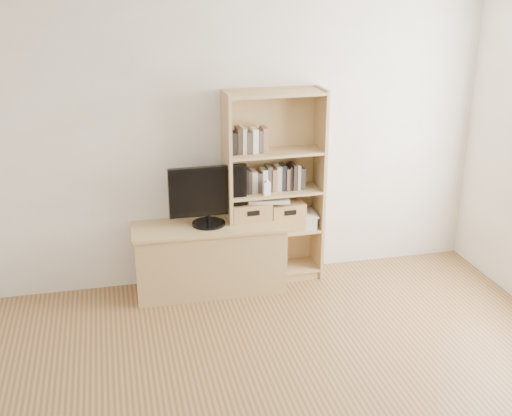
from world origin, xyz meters
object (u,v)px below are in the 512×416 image
object	(u,v)px
tv_stand	(210,258)
television	(208,196)
laptop	(269,198)
baby_monitor	(267,189)
basket_right	(285,215)
basket_left	(249,217)
bookshelf	(274,188)

from	to	relation	value
tv_stand	television	size ratio (longest dim) A/B	1.93
television	laptop	distance (m)	0.57
baby_monitor	laptop	distance (m)	0.16
tv_stand	baby_monitor	bearing A→B (deg)	0.05
tv_stand	basket_right	xyz separation A→B (m)	(0.71, 0.08, 0.31)
television	basket_left	world-z (taller)	television
baby_monitor	television	bearing A→B (deg)	170.72
tv_stand	basket_right	size ratio (longest dim) A/B	4.18
basket_right	laptop	size ratio (longest dim) A/B	0.86
baby_monitor	laptop	size ratio (longest dim) A/B	0.32
baby_monitor	laptop	bearing A→B (deg)	56.54
bookshelf	baby_monitor	size ratio (longest dim) A/B	15.16
bookshelf	basket_left	world-z (taller)	bookshelf
tv_stand	laptop	xyz separation A→B (m)	(0.55, 0.08, 0.49)
laptop	tv_stand	bearing A→B (deg)	-160.47
bookshelf	baby_monitor	bearing A→B (deg)	-135.00
baby_monitor	laptop	world-z (taller)	baby_monitor
basket_right	laptop	bearing A→B (deg)	179.27
baby_monitor	basket_right	distance (m)	0.37
tv_stand	basket_left	xyz separation A→B (m)	(0.37, 0.08, 0.33)
tv_stand	bookshelf	size ratio (longest dim) A/B	0.74
television	baby_monitor	size ratio (longest dim) A/B	5.82
baby_monitor	basket_right	xyz separation A→B (m)	(0.20, 0.10, -0.30)
bookshelf	laptop	size ratio (longest dim) A/B	4.84
baby_monitor	basket_left	xyz separation A→B (m)	(-0.14, 0.09, -0.28)
basket_right	tv_stand	bearing A→B (deg)	-176.88
baby_monitor	bookshelf	bearing A→B (deg)	38.42
laptop	baby_monitor	bearing A→B (deg)	-103.86
basket_right	television	bearing A→B (deg)	-176.88
baby_monitor	basket_right	size ratio (longest dim) A/B	0.37
bookshelf	basket_left	size ratio (longest dim) A/B	4.99
basket_left	basket_right	size ratio (longest dim) A/B	1.13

